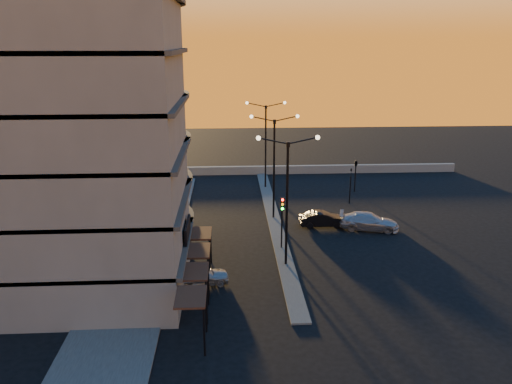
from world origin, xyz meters
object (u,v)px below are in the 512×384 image
object	(u,v)px
streetlamp_mid	(274,159)
traffic_light_main	(282,214)
car_hatchback	(200,276)
car_sedan	(322,219)
car_wagon	(369,221)

from	to	relation	value
streetlamp_mid	traffic_light_main	distance (m)	7.62
streetlamp_mid	traffic_light_main	xyz separation A→B (m)	(0.00, -7.13, -2.70)
car_hatchback	car_sedan	xyz separation A→B (m)	(10.15, 10.43, 0.00)
car_sedan	streetlamp_mid	bearing A→B (deg)	60.10
streetlamp_mid	traffic_light_main	bearing A→B (deg)	-90.00
traffic_light_main	car_hatchback	xyz separation A→B (m)	(-6.06, -5.57, -2.23)
traffic_light_main	car_wagon	size ratio (longest dim) A/B	0.85
streetlamp_mid	car_wagon	world-z (taller)	streetlamp_mid
car_sedan	car_wagon	world-z (taller)	car_wagon
streetlamp_mid	car_wagon	xyz separation A→B (m)	(7.95, -3.22, -4.86)
car_sedan	car_wagon	xyz separation A→B (m)	(3.86, -0.97, 0.06)
car_hatchback	car_wagon	bearing A→B (deg)	-67.05
car_wagon	car_hatchback	bearing A→B (deg)	138.01
car_hatchback	car_sedan	bearing A→B (deg)	-55.31
car_wagon	car_sedan	bearing A→B (deg)	89.93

